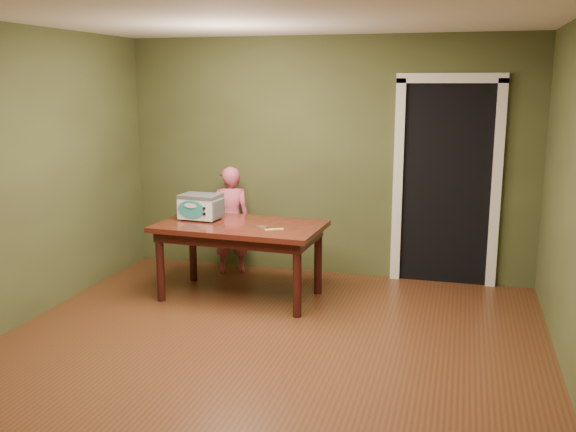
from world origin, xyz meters
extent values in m
plane|color=#553118|center=(0.00, 0.00, 0.00)|extent=(5.00, 5.00, 0.00)
cube|color=#4A542D|center=(0.00, 2.50, 1.30)|extent=(4.50, 0.02, 2.60)
cube|color=#4A542D|center=(0.00, -2.50, 1.30)|extent=(4.50, 0.02, 2.60)
cube|color=white|center=(0.00, 0.00, 2.60)|extent=(4.50, 5.00, 0.02)
cube|color=black|center=(1.30, 2.80, 1.05)|extent=(0.90, 0.60, 2.10)
cube|color=black|center=(1.30, 2.48, 1.05)|extent=(0.90, 0.02, 2.10)
cube|color=white|center=(0.80, 2.47, 1.05)|extent=(0.10, 0.06, 2.20)
cube|color=white|center=(1.80, 2.47, 1.05)|extent=(0.10, 0.06, 2.20)
cube|color=white|center=(1.30, 2.47, 2.15)|extent=(1.10, 0.06, 0.10)
cube|color=#3A190D|center=(-0.62, 1.43, 0.72)|extent=(1.64, 0.98, 0.05)
cube|color=black|center=(-0.62, 1.43, 0.65)|extent=(1.52, 0.86, 0.10)
cylinder|color=black|center=(-1.33, 1.12, 0.35)|extent=(0.08, 0.08, 0.70)
cylinder|color=black|center=(-1.30, 1.82, 0.35)|extent=(0.08, 0.08, 0.70)
cylinder|color=black|center=(0.06, 1.04, 0.35)|extent=(0.08, 0.08, 0.70)
cylinder|color=black|center=(0.10, 1.74, 0.35)|extent=(0.08, 0.08, 0.70)
cylinder|color=#4C4F54|center=(-1.23, 1.43, 0.76)|extent=(0.03, 0.03, 0.02)
cylinder|color=#4C4F54|center=(-1.22, 1.64, 0.76)|extent=(0.03, 0.03, 0.02)
cylinder|color=#4C4F54|center=(-0.92, 1.41, 0.76)|extent=(0.03, 0.03, 0.02)
cylinder|color=#4C4F54|center=(-0.90, 1.61, 0.76)|extent=(0.03, 0.03, 0.02)
cube|color=white|center=(-1.07, 1.52, 0.87)|extent=(0.40, 0.30, 0.22)
cube|color=#4C4F54|center=(-1.07, 1.52, 0.99)|extent=(0.41, 0.31, 0.03)
cube|color=#4C4F54|center=(-1.27, 1.54, 0.87)|extent=(0.04, 0.25, 0.17)
cube|color=#4C4F54|center=(-0.87, 1.51, 0.87)|extent=(0.04, 0.25, 0.17)
ellipsoid|color=teal|center=(-1.11, 1.39, 0.87)|extent=(0.29, 0.03, 0.18)
cylinder|color=black|center=(-0.97, 1.37, 0.90)|extent=(0.03, 0.02, 0.03)
cylinder|color=black|center=(-0.97, 1.37, 0.84)|extent=(0.02, 0.01, 0.02)
cylinder|color=silver|center=(-0.35, 1.30, 0.76)|extent=(0.10, 0.10, 0.02)
cylinder|color=#54331C|center=(-0.35, 1.30, 0.77)|extent=(0.09, 0.09, 0.01)
cube|color=#FAED6D|center=(-0.22, 1.28, 0.75)|extent=(0.17, 0.11, 0.01)
imported|color=#C8526A|center=(-1.00, 2.20, 0.60)|extent=(0.51, 0.42, 1.21)
camera|label=1|loc=(1.46, -4.35, 2.11)|focal=40.00mm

